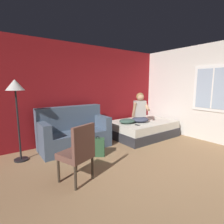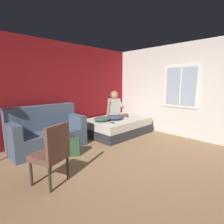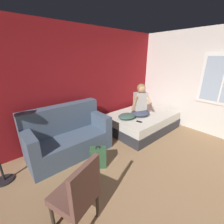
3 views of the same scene
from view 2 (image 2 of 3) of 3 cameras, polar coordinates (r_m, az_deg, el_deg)
The scene contains 10 objects.
ground_plane at distance 3.42m, azimuth 7.51°, elevation -18.33°, with size 40.00×40.00×0.00m, color #93704C.
wall_back_accent at distance 5.20m, azimuth -17.07°, elevation 6.50°, with size 10.20×0.16×2.70m, color maroon.
wall_side_with_window at distance 5.41m, azimuth 25.72°, elevation 6.09°, with size 0.19×6.78×2.70m.
bed at distance 5.52m, azimuth 1.74°, elevation -4.63°, with size 1.93×1.36×0.48m.
couch at distance 4.55m, azimuth -20.51°, elevation -6.33°, with size 1.71×0.83×1.04m.
side_chair at distance 2.94m, azimuth -18.98°, elevation -12.20°, with size 0.59×0.59×0.98m.
person_seated at distance 5.25m, azimuth 0.78°, elevation 1.30°, with size 0.64×0.60×0.88m.
backpack at distance 4.03m, azimuth -12.69°, elevation -10.99°, with size 0.35×0.34×0.46m.
throw_pillow at distance 5.06m, azimuth -3.29°, elevation -2.32°, with size 0.48×0.36×0.14m, color #385147.
cell_phone at distance 4.89m, azimuth 0.11°, elevation -3.50°, with size 0.07×0.14×0.01m, color black.
Camera 2 is at (-2.40, -1.84, 1.60)m, focal length 28.00 mm.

